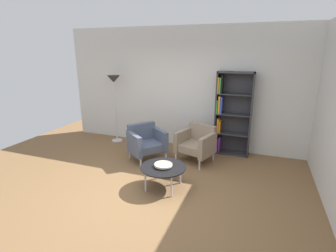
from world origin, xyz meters
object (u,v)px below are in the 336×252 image
object	(u,v)px
bookshelf_tall	(230,114)
armchair_by_bookshelf	(197,143)
coffee_table_low	(163,168)
decorative_bowl	(163,165)
floor_lamp_torchiere	(114,87)
armchair_spare_guest	(146,142)

from	to	relation	value
bookshelf_tall	armchair_by_bookshelf	size ratio (longest dim) A/B	2.17
coffee_table_low	decorative_bowl	size ratio (longest dim) A/B	2.50
armchair_by_bookshelf	floor_lamp_torchiere	distance (m)	2.59
coffee_table_low	armchair_by_bookshelf	distance (m)	1.36
coffee_table_low	armchair_spare_guest	distance (m)	1.30
decorative_bowl	armchair_by_bookshelf	size ratio (longest dim) A/B	0.37
armchair_spare_guest	bookshelf_tall	bearing A→B (deg)	-19.48
decorative_bowl	coffee_table_low	bearing A→B (deg)	-161.57
decorative_bowl	floor_lamp_torchiere	size ratio (longest dim) A/B	0.18
bookshelf_tall	decorative_bowl	bearing A→B (deg)	-112.69
decorative_bowl	armchair_by_bookshelf	distance (m)	1.36
floor_lamp_torchiere	decorative_bowl	bearing A→B (deg)	-41.97
bookshelf_tall	decorative_bowl	xyz separation A→B (m)	(-0.85, -2.03, -0.51)
coffee_table_low	bookshelf_tall	bearing A→B (deg)	67.31
decorative_bowl	armchair_spare_guest	distance (m)	1.30
coffee_table_low	decorative_bowl	bearing A→B (deg)	18.43
armchair_spare_guest	armchair_by_bookshelf	distance (m)	1.11
coffee_table_low	armchair_spare_guest	world-z (taller)	armchair_spare_guest
bookshelf_tall	coffee_table_low	xyz separation A→B (m)	(-0.85, -2.03, -0.58)
decorative_bowl	bookshelf_tall	bearing A→B (deg)	67.31
floor_lamp_torchiere	armchair_spare_guest	bearing A→B (deg)	-33.60
bookshelf_tall	decorative_bowl	size ratio (longest dim) A/B	5.94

